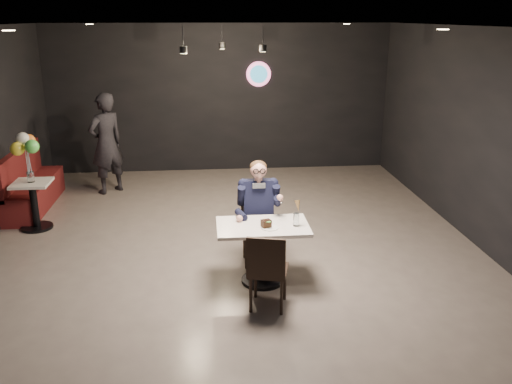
{
  "coord_description": "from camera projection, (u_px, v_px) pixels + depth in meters",
  "views": [
    {
      "loc": [
        -0.31,
        -6.71,
        3.13
      ],
      "look_at": [
        0.31,
        -0.12,
        0.97
      ],
      "focal_mm": 38.0,
      "sensor_mm": 36.0,
      "label": 1
    }
  ],
  "objects": [
    {
      "name": "passerby",
      "position": [
        106.0,
        143.0,
        9.83
      ],
      "size": [
        0.8,
        0.78,
        1.84
      ],
      "primitive_type": "imported",
      "rotation": [
        0.0,
        0.0,
        3.87
      ],
      "color": "black",
      "rests_on": "floor"
    },
    {
      "name": "booth_bench",
      "position": [
        33.0,
        179.0,
        9.14
      ],
      "size": [
        0.5,
        2.02,
        1.01
      ],
      "primitive_type": "cube",
      "color": "#4D1010",
      "rests_on": "floor"
    },
    {
      "name": "chair_far",
      "position": [
        258.0,
        230.0,
        7.08
      ],
      "size": [
        0.42,
        0.46,
        0.92
      ],
      "primitive_type": "cube",
      "color": "black",
      "rests_on": "floor"
    },
    {
      "name": "cake_slice",
      "position": [
        266.0,
        224.0,
        6.37
      ],
      "size": [
        0.13,
        0.12,
        0.08
      ],
      "primitive_type": "cube",
      "rotation": [
        0.0,
        0.0,
        0.35
      ],
      "color": "black",
      "rests_on": "dessert_plate"
    },
    {
      "name": "chair_near",
      "position": [
        268.0,
        269.0,
        6.01
      ],
      "size": [
        0.52,
        0.55,
        0.92
      ],
      "primitive_type": "cube",
      "rotation": [
        0.0,
        0.0,
        -0.25
      ],
      "color": "black",
      "rests_on": "floor"
    },
    {
      "name": "wall_sign",
      "position": [
        259.0,
        74.0,
        11.03
      ],
      "size": [
        0.5,
        0.06,
        0.5
      ],
      "primitive_type": null,
      "color": "pink",
      "rests_on": "floor"
    },
    {
      "name": "sundae_glass",
      "position": [
        296.0,
        220.0,
        6.42
      ],
      "size": [
        0.07,
        0.07,
        0.16
      ],
      "primitive_type": "cylinder",
      "color": "silver",
      "rests_on": "main_table"
    },
    {
      "name": "side_table",
      "position": [
        35.0,
        208.0,
        8.28
      ],
      "size": [
        0.54,
        0.54,
        0.68
      ],
      "primitive_type": "cube",
      "color": "white",
      "rests_on": "floor"
    },
    {
      "name": "mint_leaf",
      "position": [
        268.0,
        222.0,
        6.32
      ],
      "size": [
        0.06,
        0.04,
        0.01
      ],
      "primitive_type": "ellipsoid",
      "color": "#34822A",
      "rests_on": "cake_slice"
    },
    {
      "name": "pendant_lights",
      "position": [
        223.0,
        33.0,
        8.35
      ],
      "size": [
        1.4,
        1.2,
        0.36
      ],
      "primitive_type": "cube",
      "color": "black",
      "rests_on": "floor"
    },
    {
      "name": "floor",
      "position": [
        232.0,
        258.0,
        7.35
      ],
      "size": [
        9.0,
        9.0,
        0.0
      ],
      "primitive_type": "plane",
      "color": "slate",
      "rests_on": "ground"
    },
    {
      "name": "balloon_vase",
      "position": [
        31.0,
        177.0,
        8.12
      ],
      "size": [
        0.11,
        0.11,
        0.16
      ],
      "primitive_type": "cylinder",
      "color": "silver",
      "rests_on": "side_table"
    },
    {
      "name": "wafer_cone",
      "position": [
        298.0,
        206.0,
        6.39
      ],
      "size": [
        0.08,
        0.08,
        0.13
      ],
      "primitive_type": "cone",
      "rotation": [
        0.0,
        0.0,
        0.26
      ],
      "color": "tan",
      "rests_on": "sundae_glass"
    },
    {
      "name": "balloon_bunch",
      "position": [
        27.0,
        152.0,
        8.01
      ],
      "size": [
        0.37,
        0.37,
        0.62
      ],
      "primitive_type": "cube",
      "color": "yellow",
      "rests_on": "balloon_vase"
    },
    {
      "name": "seated_man",
      "position": [
        258.0,
        212.0,
        7.0
      ],
      "size": [
        0.6,
        0.8,
        1.44
      ],
      "primitive_type": "cube",
      "color": "black",
      "rests_on": "floor"
    },
    {
      "name": "dessert_plate",
      "position": [
        270.0,
        228.0,
        6.37
      ],
      "size": [
        0.21,
        0.21,
        0.01
      ],
      "primitive_type": "cylinder",
      "color": "white",
      "rests_on": "main_table"
    },
    {
      "name": "main_table",
      "position": [
        263.0,
        254.0,
        6.59
      ],
      "size": [
        1.1,
        0.7,
        0.75
      ],
      "primitive_type": "cube",
      "color": "white",
      "rests_on": "floor"
    }
  ]
}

